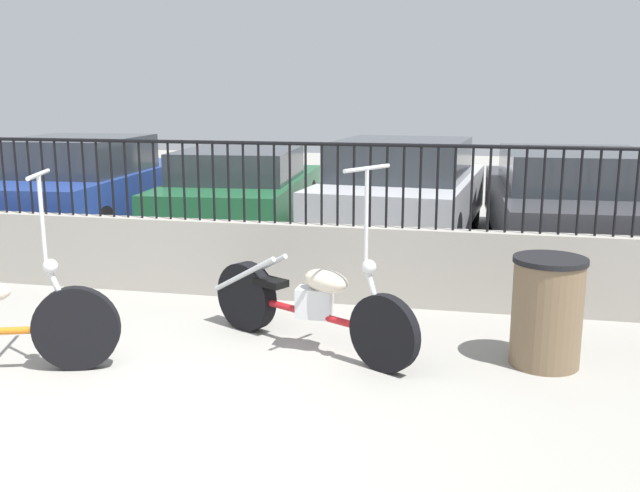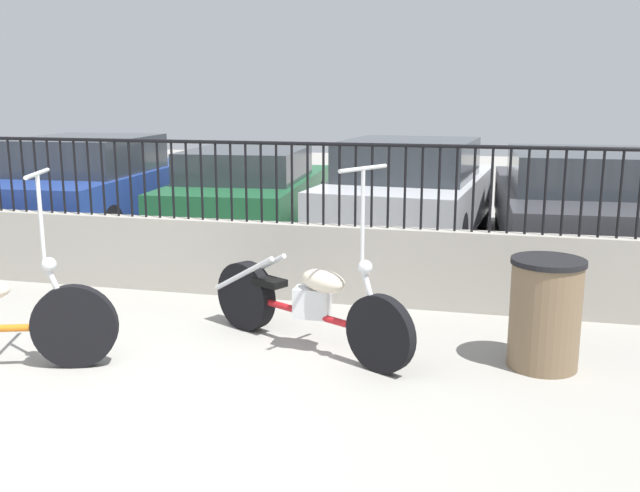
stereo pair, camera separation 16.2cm
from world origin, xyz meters
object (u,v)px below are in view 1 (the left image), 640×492
at_px(car_blue, 83,186).
at_px(car_green, 242,190).
at_px(car_silver, 403,191).
at_px(motorcycle_red, 300,302).
at_px(car_dark_grey, 570,201).
at_px(trash_bin, 547,311).

distance_m(car_blue, car_green, 2.26).
height_order(car_blue, car_silver, car_blue).
xyz_separation_m(car_blue, car_green, (2.17, 0.63, -0.08)).
distance_m(motorcycle_red, car_blue, 5.65).
relative_size(motorcycle_red, car_silver, 0.46).
bearing_deg(car_dark_grey, motorcycle_red, 145.65).
relative_size(car_green, car_silver, 0.99).
bearing_deg(car_green, trash_bin, -143.38).
height_order(motorcycle_red, car_blue, motorcycle_red).
distance_m(car_silver, car_dark_grey, 2.18).
xyz_separation_m(trash_bin, car_blue, (-6.06, 3.84, 0.29)).
height_order(car_blue, car_dark_grey, car_blue).
relative_size(trash_bin, car_silver, 0.20).
height_order(motorcycle_red, car_dark_grey, motorcycle_red).
xyz_separation_m(trash_bin, car_green, (-3.89, 4.47, 0.21)).
height_order(motorcycle_red, car_silver, motorcycle_red).
distance_m(trash_bin, car_silver, 4.65).
xyz_separation_m(car_blue, car_dark_grey, (6.69, 0.21, -0.03)).
relative_size(car_blue, car_silver, 1.04).
xyz_separation_m(motorcycle_red, car_green, (-1.97, 4.46, 0.26)).
relative_size(car_silver, car_dark_grey, 0.89).
distance_m(trash_bin, car_dark_grey, 4.11).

